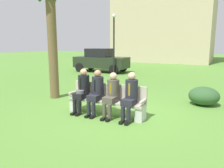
% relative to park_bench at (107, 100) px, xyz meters
% --- Properties ---
extents(ground_plane, '(80.00, 80.00, 0.00)m').
position_rel_park_bench_xyz_m(ground_plane, '(0.24, 0.24, -0.44)').
color(ground_plane, '#538433').
extents(park_bench, '(2.35, 0.44, 0.90)m').
position_rel_park_bench_xyz_m(park_bench, '(0.00, 0.00, 0.00)').
color(park_bench, '#B7AD9E').
rests_on(park_bench, ground).
extents(seated_man_leftmost, '(0.34, 0.72, 1.31)m').
position_rel_park_bench_xyz_m(seated_man_leftmost, '(-0.76, -0.13, 0.29)').
color(seated_man_leftmost, black).
rests_on(seated_man_leftmost, ground).
extents(seated_man_centerleft, '(0.34, 0.72, 1.30)m').
position_rel_park_bench_xyz_m(seated_man_centerleft, '(-0.27, -0.13, 0.29)').
color(seated_man_centerleft, '#23232D').
rests_on(seated_man_centerleft, ground).
extents(seated_man_centerright, '(0.34, 0.72, 1.26)m').
position_rel_park_bench_xyz_m(seated_man_centerright, '(0.24, -0.13, 0.27)').
color(seated_man_centerright, '#4C473D').
rests_on(seated_man_centerright, ground).
extents(seated_man_rightmost, '(0.34, 0.72, 1.30)m').
position_rel_park_bench_xyz_m(seated_man_rightmost, '(0.79, -0.13, 0.29)').
color(seated_man_rightmost, '#23232D').
rests_on(seated_man_rightmost, ground).
extents(palm_tree_tall, '(1.57, 1.60, 4.73)m').
position_rel_park_bench_xyz_m(palm_tree_tall, '(-2.73, 0.85, 2.70)').
color(palm_tree_tall, brown).
rests_on(palm_tree_tall, ground).
extents(shrub_near_bench, '(1.00, 0.91, 0.62)m').
position_rel_park_bench_xyz_m(shrub_near_bench, '(2.44, 2.37, -0.13)').
color(shrub_near_bench, '#2F542C').
rests_on(shrub_near_bench, ground).
extents(parked_car_near, '(3.93, 1.76, 1.68)m').
position_rel_park_bench_xyz_m(parked_car_near, '(-4.99, 8.24, 0.40)').
color(parked_car_near, '#232D1E').
rests_on(parked_car_near, ground).
extents(street_lamp, '(0.24, 0.24, 3.86)m').
position_rel_park_bench_xyz_m(street_lamp, '(-3.46, 7.29, 1.91)').
color(street_lamp, black).
rests_on(street_lamp, ground).
extents(building_backdrop, '(10.91, 8.90, 8.92)m').
position_rel_park_bench_xyz_m(building_backdrop, '(-3.55, 21.01, 4.05)').
color(building_backdrop, '#C2B08D').
rests_on(building_backdrop, ground).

